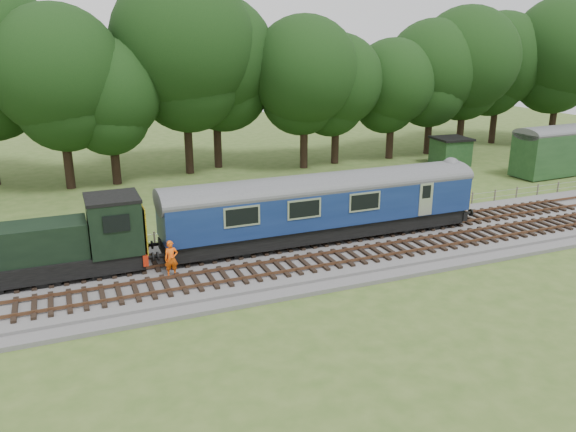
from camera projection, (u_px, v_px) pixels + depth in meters
name	position (u px, v px, depth m)	size (l,w,h in m)	color
ground	(351.00, 251.00, 31.06)	(120.00, 120.00, 0.00)	#3A551F
ballast	(351.00, 248.00, 31.01)	(70.00, 7.00, 0.35)	#4C4C4F
track_north	(340.00, 236.00, 32.17)	(67.20, 2.40, 0.21)	black
track_south	(366.00, 254.00, 29.52)	(67.20, 2.40, 0.21)	black
fence	(317.00, 227.00, 35.03)	(64.00, 0.12, 1.00)	#6B6054
tree_line	(234.00, 169.00, 50.46)	(70.00, 8.00, 18.00)	black
dmu_railcar	(324.00, 201.00, 31.12)	(18.05, 2.86, 3.88)	black
shunter_loco	(56.00, 245.00, 26.26)	(8.92, 2.60, 3.38)	black
worker	(171.00, 259.00, 26.65)	(0.64, 0.42, 1.77)	#FF5A0D
shed	(450.00, 151.00, 52.00)	(3.34, 3.34, 2.54)	#1A391B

